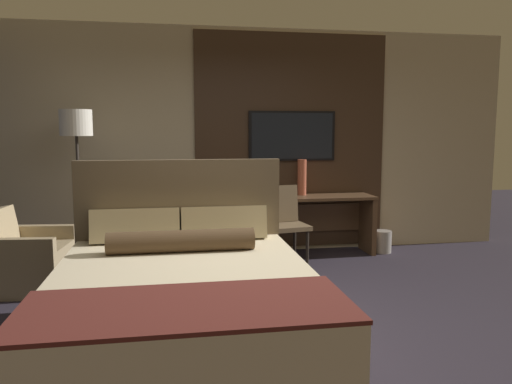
{
  "coord_description": "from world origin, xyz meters",
  "views": [
    {
      "loc": [
        -0.79,
        -3.63,
        1.55
      ],
      "look_at": [
        0.01,
        1.0,
        0.96
      ],
      "focal_mm": 35.0,
      "sensor_mm": 36.0,
      "label": 1
    }
  ],
  "objects_px": {
    "vase_tall": "(302,177)",
    "book": "(255,195)",
    "desk": "(295,214)",
    "tv": "(292,136)",
    "bed": "(184,304)",
    "floor_lamp": "(77,136)",
    "desk_chair": "(283,218)",
    "armchair_by_window": "(27,261)",
    "waste_bin": "(383,242)"
  },
  "relations": [
    {
      "from": "desk",
      "to": "tv",
      "type": "bearing_deg",
      "value": 90.0
    },
    {
      "from": "bed",
      "to": "book",
      "type": "bearing_deg",
      "value": 70.18
    },
    {
      "from": "armchair_by_window",
      "to": "vase_tall",
      "type": "bearing_deg",
      "value": -65.88
    },
    {
      "from": "floor_lamp",
      "to": "armchair_by_window",
      "type": "bearing_deg",
      "value": -125.63
    },
    {
      "from": "book",
      "to": "waste_bin",
      "type": "distance_m",
      "value": 1.74
    },
    {
      "from": "bed",
      "to": "floor_lamp",
      "type": "xyz_separation_m",
      "value": [
        -1.06,
        2.27,
        1.13
      ]
    },
    {
      "from": "desk",
      "to": "armchair_by_window",
      "type": "bearing_deg",
      "value": -162.86
    },
    {
      "from": "armchair_by_window",
      "to": "waste_bin",
      "type": "relative_size",
      "value": 2.88
    },
    {
      "from": "tv",
      "to": "book",
      "type": "relative_size",
      "value": 4.41
    },
    {
      "from": "tv",
      "to": "floor_lamp",
      "type": "distance_m",
      "value": 2.56
    },
    {
      "from": "vase_tall",
      "to": "desk_chair",
      "type": "bearing_deg",
      "value": -122.26
    },
    {
      "from": "tv",
      "to": "book",
      "type": "bearing_deg",
      "value": -160.7
    },
    {
      "from": "desk",
      "to": "tv",
      "type": "relative_size",
      "value": 1.75
    },
    {
      "from": "floor_lamp",
      "to": "desk_chair",
      "type": "bearing_deg",
      "value": -4.54
    },
    {
      "from": "armchair_by_window",
      "to": "book",
      "type": "height_order",
      "value": "armchair_by_window"
    },
    {
      "from": "desk",
      "to": "desk_chair",
      "type": "height_order",
      "value": "desk_chair"
    },
    {
      "from": "desk_chair",
      "to": "armchair_by_window",
      "type": "height_order",
      "value": "desk_chair"
    },
    {
      "from": "waste_bin",
      "to": "bed",
      "type": "bearing_deg",
      "value": -135.87
    },
    {
      "from": "bed",
      "to": "book",
      "type": "xyz_separation_m",
      "value": [
        0.94,
        2.62,
        0.4
      ]
    },
    {
      "from": "tv",
      "to": "waste_bin",
      "type": "distance_m",
      "value": 1.77
    },
    {
      "from": "tv",
      "to": "book",
      "type": "distance_m",
      "value": 0.9
    },
    {
      "from": "desk",
      "to": "waste_bin",
      "type": "distance_m",
      "value": 1.19
    },
    {
      "from": "bed",
      "to": "desk",
      "type": "xyz_separation_m",
      "value": [
        1.45,
        2.6,
        0.15
      ]
    },
    {
      "from": "vase_tall",
      "to": "waste_bin",
      "type": "xyz_separation_m",
      "value": [
        1.02,
        -0.18,
        -0.82
      ]
    },
    {
      "from": "vase_tall",
      "to": "book",
      "type": "xyz_separation_m",
      "value": [
        -0.61,
        -0.06,
        -0.21
      ]
    },
    {
      "from": "tv",
      "to": "vase_tall",
      "type": "bearing_deg",
      "value": -49.72
    },
    {
      "from": "book",
      "to": "bed",
      "type": "bearing_deg",
      "value": -109.82
    },
    {
      "from": "desk",
      "to": "tv",
      "type": "xyz_separation_m",
      "value": [
        0.0,
        0.2,
        0.97
      ]
    },
    {
      "from": "vase_tall",
      "to": "armchair_by_window",
      "type": "bearing_deg",
      "value": -162.04
    },
    {
      "from": "armchair_by_window",
      "to": "book",
      "type": "relative_size",
      "value": 3.2
    },
    {
      "from": "armchair_by_window",
      "to": "waste_bin",
      "type": "distance_m",
      "value": 4.12
    },
    {
      "from": "bed",
      "to": "floor_lamp",
      "type": "bearing_deg",
      "value": 115.02
    },
    {
      "from": "desk",
      "to": "bed",
      "type": "bearing_deg",
      "value": -119.16
    },
    {
      "from": "armchair_by_window",
      "to": "waste_bin",
      "type": "bearing_deg",
      "value": -72.67
    },
    {
      "from": "floor_lamp",
      "to": "vase_tall",
      "type": "relative_size",
      "value": 3.96
    },
    {
      "from": "desk_chair",
      "to": "armchair_by_window",
      "type": "xyz_separation_m",
      "value": [
        -2.65,
        -0.39,
        -0.28
      ]
    },
    {
      "from": "bed",
      "to": "vase_tall",
      "type": "xyz_separation_m",
      "value": [
        1.55,
        2.68,
        0.6
      ]
    },
    {
      "from": "bed",
      "to": "desk_chair",
      "type": "distance_m",
      "value": 2.41
    },
    {
      "from": "bed",
      "to": "floor_lamp",
      "type": "distance_m",
      "value": 2.75
    },
    {
      "from": "tv",
      "to": "armchair_by_window",
      "type": "distance_m",
      "value": 3.34
    },
    {
      "from": "tv",
      "to": "desk_chair",
      "type": "height_order",
      "value": "tv"
    },
    {
      "from": "desk",
      "to": "tv",
      "type": "height_order",
      "value": "tv"
    },
    {
      "from": "desk_chair",
      "to": "floor_lamp",
      "type": "height_order",
      "value": "floor_lamp"
    },
    {
      "from": "floor_lamp",
      "to": "waste_bin",
      "type": "distance_m",
      "value": 3.88
    },
    {
      "from": "waste_bin",
      "to": "vase_tall",
      "type": "bearing_deg",
      "value": 169.93
    },
    {
      "from": "vase_tall",
      "to": "book",
      "type": "distance_m",
      "value": 0.64
    },
    {
      "from": "tv",
      "to": "bed",
      "type": "bearing_deg",
      "value": -117.39
    },
    {
      "from": "desk_chair",
      "to": "armchair_by_window",
      "type": "distance_m",
      "value": 2.7
    },
    {
      "from": "bed",
      "to": "armchair_by_window",
      "type": "xyz_separation_m",
      "value": [
        -1.47,
        1.7,
        -0.08
      ]
    },
    {
      "from": "bed",
      "to": "waste_bin",
      "type": "relative_size",
      "value": 7.96
    }
  ]
}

